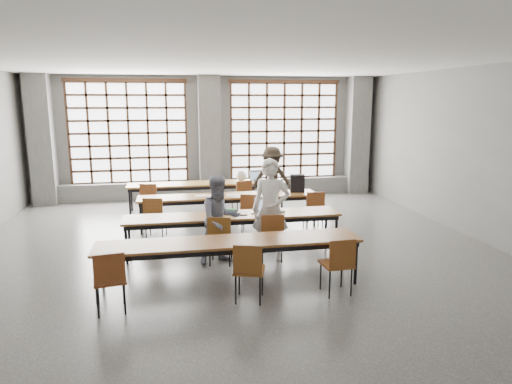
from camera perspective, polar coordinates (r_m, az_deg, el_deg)
floor at (r=8.46m, az=-2.47°, el=-8.03°), size 11.00×11.00×0.00m
ceiling at (r=8.01m, az=-2.69°, el=16.31°), size 11.00×11.00×0.00m
wall_back at (r=13.49m, az=-5.94°, el=6.84°), size 10.00×0.00×10.00m
wall_front at (r=2.86m, az=13.68°, el=-10.87°), size 10.00×0.00×10.00m
wall_right at (r=10.05m, az=26.99°, el=4.10°), size 0.00×11.00×11.00m
column_left at (r=13.58m, az=-25.21°, el=5.85°), size 0.60×0.55×3.50m
column_mid at (r=13.21m, az=-5.84°, el=6.75°), size 0.60×0.55×3.50m
column_right at (r=14.31m, az=12.55°, el=6.89°), size 0.60×0.55×3.50m
window_left at (r=13.40m, az=-15.63°, el=7.09°), size 3.32×0.12×3.00m
window_right at (r=13.77m, az=3.52°, el=7.60°), size 3.32×0.12×3.00m
sill_ledge at (r=13.49m, az=-5.74°, el=0.41°), size 9.80×0.35×0.50m
desk_row_a at (r=11.80m, az=-6.15°, el=0.86°), size 4.00×0.70×0.73m
desk_row_b at (r=10.23m, az=-3.42°, el=-0.73°), size 4.00×0.70×0.73m
desk_row_c at (r=8.50m, az=-2.86°, el=-3.24°), size 4.00×0.70×0.73m
desk_row_d at (r=6.97m, az=-3.26°, el=-6.58°), size 4.00×0.70×0.73m
chair_back_left at (r=11.18m, az=-13.13°, el=-0.63°), size 0.51×0.51×0.88m
chair_back_mid at (r=11.31m, az=-1.73°, el=-0.21°), size 0.51×0.51×0.88m
chair_back_right at (r=11.45m, az=2.06°, el=-0.06°), size 0.49×0.50×0.88m
chair_mid_left at (r=9.58m, az=-12.56°, el=-2.62°), size 0.50×0.50×0.88m
chair_mid_centre at (r=9.71m, az=-0.72°, el=-2.15°), size 0.52×0.52×0.88m
chair_mid_right at (r=10.05m, az=7.28°, el=-1.78°), size 0.44×0.44×0.88m
chair_front_left at (r=7.90m, az=-4.51°, el=-5.38°), size 0.51×0.51×0.88m
chair_front_right at (r=8.04m, az=1.98°, el=-5.05°), size 0.46×0.46×0.88m
chair_near_left at (r=6.43m, az=-17.81°, el=-9.94°), size 0.48×0.48×0.88m
chair_near_mid at (r=6.45m, az=-0.93°, el=-9.27°), size 0.52×0.53×0.88m
chair_near_right at (r=6.79m, az=10.30°, el=-8.39°), size 0.44×0.45×0.88m
student_male at (r=8.07m, az=1.85°, el=-2.25°), size 0.77×0.63×1.82m
student_female at (r=7.96m, az=-4.51°, el=-3.45°), size 0.90×0.79×1.55m
student_back at (r=11.52m, az=2.00°, el=1.52°), size 1.14×0.73×1.67m
laptop_front at (r=8.67m, az=0.80°, el=-2.09°), size 0.45×0.42×0.26m
laptop_back at (r=12.06m, az=0.13°, el=1.76°), size 0.43×0.39×0.26m
mouse at (r=8.64m, az=3.41°, el=-2.44°), size 0.11×0.09×0.04m
green_box at (r=8.55m, az=-3.27°, el=-2.41°), size 0.27×0.17×0.09m
phone at (r=8.42m, az=-1.55°, el=-2.88°), size 0.13×0.06×0.01m
paper_sheet_a at (r=10.21m, az=-6.80°, el=-0.43°), size 0.32×0.24×0.00m
paper_sheet_b at (r=10.14m, az=-5.07°, el=-0.49°), size 0.35×0.29×0.00m
paper_sheet_c at (r=10.23m, az=-2.87°, el=-0.34°), size 0.31×0.24×0.00m
backpack at (r=10.55m, az=5.18°, el=1.08°), size 0.35×0.25×0.40m
plastic_bag at (r=11.91m, az=-1.87°, el=2.04°), size 0.29×0.25×0.29m
red_pouch at (r=6.51m, az=-17.81°, el=-9.99°), size 0.22×0.15×0.06m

